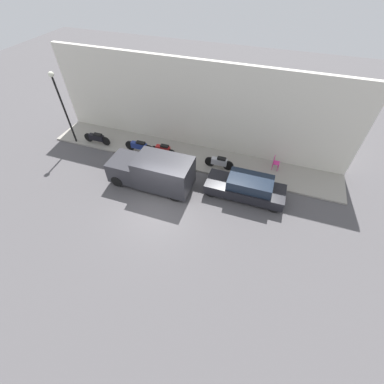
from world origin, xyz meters
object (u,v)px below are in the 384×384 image
Objects in this scene: motorcycle_black at (97,138)px; parked_car at (246,187)px; streetlamp at (61,100)px; delivery_van at (152,171)px; motorcycle_red at (163,150)px; motorcycle_blue at (139,146)px; cafe_chair at (275,162)px; scooter_silver at (219,162)px.

parked_car is at bearing -98.31° from motorcycle_black.
streetlamp reaches higher than motorcycle_black.
delivery_van is at bearing -113.97° from motorcycle_black.
delivery_van is 2.74× the size of motorcycle_red.
motorcycle_red reaches higher than motorcycle_blue.
delivery_van reaches higher than motorcycle_red.
cafe_chair is at bearing -61.09° from delivery_van.
cafe_chair reaches higher than motorcycle_black.
motorcycle_black is (-0.08, 3.26, -0.01)m from motorcycle_blue.
delivery_van is 7.58m from cafe_chair.
cafe_chair is (1.17, -8.80, 0.07)m from motorcycle_blue.
scooter_silver reaches higher than motorcycle_black.
delivery_van is 2.36× the size of motorcycle_blue.
motorcycle_black is 3.15m from streetlamp.
scooter_silver is at bearing 48.89° from parked_car.
motorcycle_blue is at bearing -85.69° from streetlamp.
parked_car is at bearing -131.11° from scooter_silver.
cafe_chair is (1.05, -3.30, 0.08)m from scooter_silver.
delivery_van is 7.72m from streetlamp.
scooter_silver is 3.46m from cafe_chair.
motorcycle_blue is at bearing -88.67° from motorcycle_black.
delivery_van reaches higher than scooter_silver.
streetlamp reaches higher than delivery_van.
streetlamp is (-0.37, 4.90, 2.66)m from motorcycle_blue.
motorcycle_blue is 5.59m from streetlamp.
delivery_van is 2.66m from motorcycle_red.
streetlamp reaches higher than scooter_silver.
motorcycle_black is (-0.19, 8.77, -0.01)m from scooter_silver.
motorcycle_black is at bearing 91.33° from motorcycle_blue.
motorcycle_blue is 1.16× the size of motorcycle_red.
scooter_silver is (2.60, -3.33, -0.44)m from delivery_van.
motorcycle_red is at bearing 98.63° from cafe_chair.
cafe_chair is (1.08, -7.10, 0.05)m from motorcycle_red.
streetlamp is at bearing 84.11° from parked_car.
cafe_chair is at bearing -84.12° from motorcycle_black.
streetlamp is (-0.48, 10.41, 2.67)m from scooter_silver.
parked_car is 2.38× the size of scooter_silver.
scooter_silver is 3.80m from motorcycle_red.
motorcycle_blue is 1.13× the size of scooter_silver.
parked_car is at bearing -102.38° from motorcycle_blue.
scooter_silver is at bearing -89.66° from motorcycle_red.
cafe_chair is (3.66, -6.63, -0.37)m from delivery_van.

